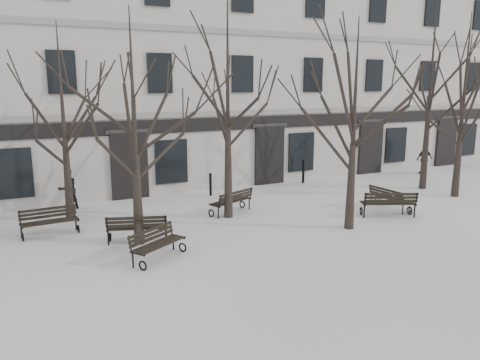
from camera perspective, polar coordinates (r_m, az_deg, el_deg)
ground at (r=15.38m, az=6.91°, el=-7.19°), size 100.00×100.00×0.00m
building at (r=26.37m, az=-8.70°, el=12.72°), size 40.40×10.20×11.40m
tree_1 at (r=14.42m, az=-12.91°, el=9.50°), size 5.01×5.01×7.16m
tree_2 at (r=16.12m, az=13.85°, el=9.48°), size 4.96×4.96×7.08m
tree_3 at (r=22.58m, az=25.74°, el=10.43°), size 5.51×5.51×7.87m
tree_4 at (r=17.84m, az=-20.90°, el=9.22°), size 4.95×4.95×7.08m
tree_5 at (r=17.08m, az=-1.51°, el=12.70°), size 5.89×5.89×8.41m
tree_6 at (r=23.74m, az=22.34°, el=12.38°), size 6.28×6.28×8.97m
bench_0 at (r=13.66m, az=-10.10°, el=-7.55°), size 1.83×1.47×0.90m
bench_1 at (r=15.14m, az=-12.42°, el=-5.64°), size 1.97×1.24×0.94m
bench_2 at (r=18.50m, az=17.67°, el=-2.67°), size 2.09×1.50×1.01m
bench_3 at (r=16.79m, az=-22.23°, el=-4.60°), size 1.85×0.79×0.91m
bench_4 at (r=18.11m, az=-0.98°, el=-2.54°), size 1.95×1.31×0.94m
bench_5 at (r=19.66m, az=17.68°, el=-2.04°), size 0.74×1.80×0.89m
bollard_a at (r=21.04m, az=-3.62°, el=-0.43°), size 0.13×0.13×1.04m
bollard_b at (r=23.92m, az=7.73°, el=1.14°), size 0.15×0.15×1.19m
pedestrian_b at (r=20.03m, az=-20.10°, el=-3.38°), size 1.00×0.91×1.68m
pedestrian_c at (r=28.26m, az=21.43°, el=0.72°), size 1.03×0.53×1.67m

